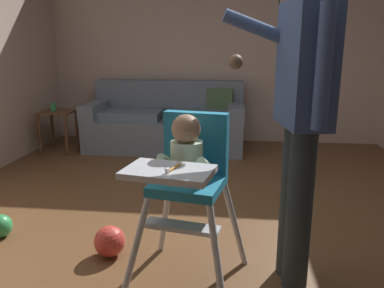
% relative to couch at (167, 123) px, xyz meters
% --- Properties ---
extents(ground, '(6.10, 7.48, 0.10)m').
position_rel_couch_xyz_m(ground, '(0.58, -2.45, -0.38)').
color(ground, brown).
extents(wall_far, '(5.30, 0.06, 2.53)m').
position_rel_couch_xyz_m(wall_far, '(0.58, 0.52, 0.93)').
color(wall_far, beige).
rests_on(wall_far, ground).
extents(couch, '(2.01, 0.86, 0.86)m').
position_rel_couch_xyz_m(couch, '(0.00, 0.00, 0.00)').
color(couch, slate).
rests_on(couch, ground).
extents(high_chair, '(0.70, 0.80, 0.98)m').
position_rel_couch_xyz_m(high_chair, '(0.64, -2.95, 0.35)').
color(high_chair, silver).
rests_on(high_chair, ground).
extents(adult_standing, '(0.56, 0.50, 1.71)m').
position_rel_couch_xyz_m(adult_standing, '(1.22, -2.86, 0.64)').
color(adult_standing, '#273133').
rests_on(adult_standing, ground).
extents(toy_ball, '(0.20, 0.20, 0.20)m').
position_rel_couch_xyz_m(toy_ball, '(0.11, -2.73, -0.23)').
color(toy_ball, '#D13D33').
rests_on(toy_ball, ground).
extents(toy_ball_second, '(0.16, 0.16, 0.16)m').
position_rel_couch_xyz_m(toy_ball_second, '(-0.73, -2.57, -0.25)').
color(toy_ball_second, green).
rests_on(toy_ball_second, ground).
extents(side_table, '(0.40, 0.40, 0.52)m').
position_rel_couch_xyz_m(side_table, '(-1.32, -0.34, 0.05)').
color(side_table, brown).
rests_on(side_table, ground).
extents(sippy_cup, '(0.07, 0.07, 0.10)m').
position_rel_couch_xyz_m(sippy_cup, '(-1.37, -0.34, 0.24)').
color(sippy_cup, green).
rests_on(sippy_cup, side_table).
extents(wall_clock, '(0.29, 0.04, 0.29)m').
position_rel_couch_xyz_m(wall_clock, '(1.55, 0.48, 1.52)').
color(wall_clock, white).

